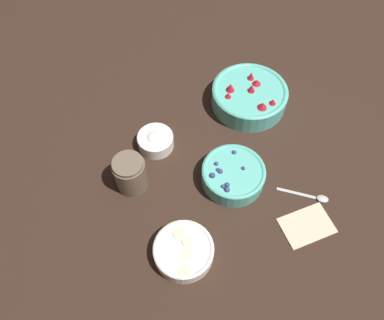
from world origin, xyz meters
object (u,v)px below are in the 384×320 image
object	(u,v)px
bowl_strawberries	(249,95)
bowl_bananas	(184,251)
bowl_cream	(156,140)
jar_chocolate	(130,174)
bowl_blueberries	(233,174)

from	to	relation	value
bowl_strawberries	bowl_bananas	world-z (taller)	bowl_strawberries
bowl_cream	jar_chocolate	size ratio (longest dim) A/B	0.97
bowl_blueberries	bowl_bananas	world-z (taller)	bowl_blueberries
bowl_blueberries	jar_chocolate	bearing A→B (deg)	161.99
bowl_blueberries	jar_chocolate	size ratio (longest dim) A/B	1.60
bowl_strawberries	bowl_bananas	bearing A→B (deg)	-132.13
bowl_strawberries	bowl_bananas	size ratio (longest dim) A/B	1.58
bowl_strawberries	bowl_cream	bearing A→B (deg)	-170.49
jar_chocolate	bowl_bananas	bearing A→B (deg)	-74.54
bowl_blueberries	jar_chocolate	world-z (taller)	jar_chocolate
bowl_strawberries	bowl_blueberries	world-z (taller)	bowl_strawberries
bowl_blueberries	bowl_cream	world-z (taller)	bowl_blueberries
bowl_cream	jar_chocolate	distance (m)	0.14
bowl_strawberries	bowl_cream	world-z (taller)	bowl_strawberries
bowl_strawberries	jar_chocolate	xyz separation A→B (m)	(-0.42, -0.15, 0.01)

